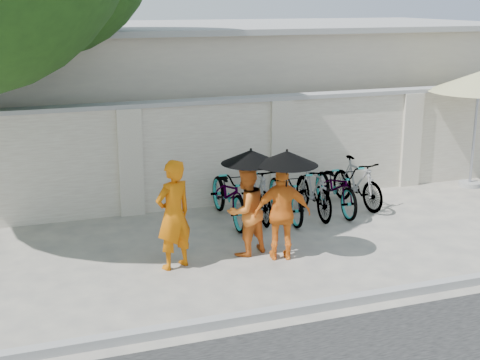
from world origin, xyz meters
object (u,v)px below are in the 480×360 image
object	(u,v)px
monk_left	(173,215)
patio_umbrella	(479,83)
monk_right	(282,213)
monk_center	(246,211)

from	to	relation	value
monk_left	patio_umbrella	bearing A→B (deg)	174.42
monk_left	patio_umbrella	world-z (taller)	patio_umbrella
monk_left	monk_right	bearing A→B (deg)	149.42
patio_umbrella	monk_left	bearing A→B (deg)	-162.56
monk_right	monk_left	bearing A→B (deg)	8.41
monk_right	patio_umbrella	xyz separation A→B (m)	(5.45, 2.45, 1.48)
monk_left	monk_center	bearing A→B (deg)	164.44
monk_center	monk_right	xyz separation A→B (m)	(0.46, -0.38, 0.02)
monk_center	patio_umbrella	world-z (taller)	patio_umbrella
monk_center	patio_umbrella	distance (m)	6.44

